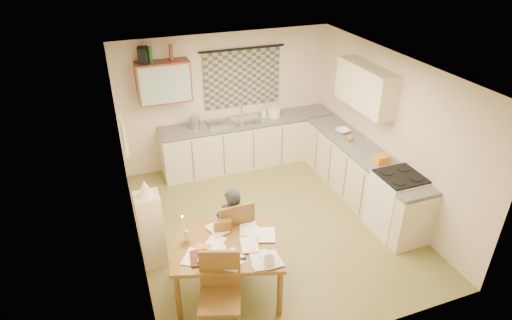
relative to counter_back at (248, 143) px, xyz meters
name	(u,v)px	position (x,y,z in m)	size (l,w,h in m)	color
floor	(271,224)	(-0.31, -1.95, -0.46)	(4.00, 4.50, 0.02)	olive
ceiling	(274,68)	(-0.31, -1.95, 2.06)	(4.00, 4.50, 0.02)	white
wall_back	(227,100)	(-0.31, 0.31, 0.80)	(4.00, 0.02, 2.50)	beige
wall_front	(357,254)	(-0.31, -4.21, 0.80)	(4.00, 0.02, 2.50)	beige
wall_left	(129,179)	(-2.32, -1.95, 0.80)	(0.02, 4.50, 2.50)	beige
wall_right	(390,133)	(1.70, -1.95, 0.80)	(0.02, 4.50, 2.50)	beige
window_blind	(242,78)	(-0.01, 0.27, 1.20)	(1.45, 0.03, 1.05)	navy
curtain_rod	(242,49)	(-0.01, 0.25, 1.75)	(0.04, 0.04, 1.60)	black
wall_cabinet	(164,82)	(-1.46, 0.13, 1.35)	(0.90, 0.34, 0.70)	brown
wall_cabinet_glass	(165,85)	(-1.46, -0.04, 1.35)	(0.84, 0.02, 0.64)	#99B2A5
upper_cabinet_right	(366,87)	(1.52, -1.40, 1.40)	(0.34, 1.30, 0.70)	beige
framed_print	(124,135)	(-2.28, -1.55, 1.25)	(0.04, 0.50, 0.40)	beige
print_canvas	(126,135)	(-2.26, -1.55, 1.25)	(0.01, 0.42, 0.32)	beige
counter_back	(248,143)	(0.00, 0.00, 0.00)	(3.30, 0.62, 0.92)	beige
counter_right	(361,174)	(1.39, -1.77, 0.00)	(0.62, 2.95, 0.92)	beige
stove	(396,203)	(1.39, -2.72, 0.03)	(0.63, 0.63, 0.97)	white
sink	(248,122)	(-0.01, 0.00, 0.43)	(0.55, 0.45, 0.10)	silver
tap	(242,110)	(-0.06, 0.18, 0.61)	(0.03, 0.03, 0.28)	silver
dish_rack	(218,123)	(-0.59, 0.00, 0.50)	(0.35, 0.30, 0.06)	silver
kettle	(195,122)	(-1.01, 0.00, 0.59)	(0.18, 0.18, 0.24)	silver
mixing_bowl	(274,113)	(0.52, 0.00, 0.55)	(0.24, 0.24, 0.16)	white
soap_bottle	(264,113)	(0.33, 0.05, 0.56)	(0.09, 0.09, 0.18)	white
bowl	(343,131)	(1.39, -1.07, 0.50)	(0.29, 0.29, 0.06)	white
orange_bag	(381,159)	(1.39, -2.23, 0.53)	(0.22, 0.16, 0.12)	orange
fruit_orange	(350,138)	(1.34, -1.41, 0.52)	(0.10, 0.10, 0.10)	orange
speaker	(143,55)	(-1.75, 0.13, 1.83)	(0.16, 0.20, 0.26)	black
bottle_green	(150,55)	(-1.63, 0.13, 1.83)	(0.07, 0.07, 0.26)	#195926
bottle_brown	(171,53)	(-1.29, 0.13, 1.83)	(0.07, 0.07, 0.26)	brown
dining_table	(229,267)	(-1.33, -3.05, -0.07)	(1.54, 1.34, 0.75)	brown
chair_far	(233,241)	(-1.11, -2.52, -0.13)	(0.48, 0.48, 1.04)	brown
chair_near	(221,310)	(-1.60, -3.61, -0.14)	(0.59, 0.59, 1.02)	brown
person	(233,227)	(-1.12, -2.56, 0.15)	(0.50, 0.40, 1.20)	black
shelf_stand	(151,230)	(-2.15, -2.21, 0.11)	(0.32, 0.30, 1.12)	beige
lampshade	(145,188)	(-2.15, -2.21, 0.78)	(0.20, 0.20, 0.22)	beige
letter_rack	(223,225)	(-1.31, -2.77, 0.38)	(0.22, 0.10, 0.16)	brown
mug	(269,261)	(-0.99, -3.55, 0.35)	(0.19, 0.19, 0.10)	white
magazine	(190,259)	(-1.82, -3.17, 0.31)	(0.24, 0.30, 0.03)	maroon
book	(194,251)	(-1.75, -3.03, 0.31)	(0.28, 0.31, 0.02)	orange
orange_box	(203,261)	(-1.70, -3.25, 0.32)	(0.12, 0.08, 0.04)	orange
eyeglasses	(241,259)	(-1.27, -3.36, 0.31)	(0.13, 0.04, 0.02)	black
candle_holder	(187,237)	(-1.79, -2.84, 0.39)	(0.06, 0.06, 0.18)	silver
candle	(183,224)	(-1.82, -2.86, 0.59)	(0.02, 0.02, 0.22)	white
candle_flame	(182,216)	(-1.82, -2.86, 0.71)	(0.02, 0.02, 0.02)	#FFCC66
papers	(237,248)	(-1.25, -3.16, 0.31)	(1.27, 1.08, 0.02)	white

